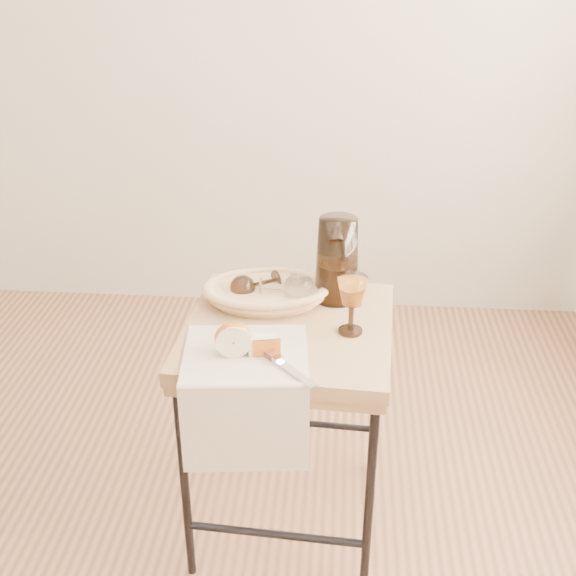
# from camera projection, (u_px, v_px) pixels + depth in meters

# --- Properties ---
(wall_back) EXTENTS (3.60, 0.00, 2.70)m
(wall_back) POSITION_uv_depth(u_px,v_px,m) (180.00, 3.00, 2.91)
(wall_back) COLOR #C3B493
(wall_back) RESTS_ON ground
(side_table) EXTENTS (0.58, 0.58, 0.70)m
(side_table) POSITION_uv_depth(u_px,v_px,m) (289.00, 428.00, 2.08)
(side_table) COLOR brown
(side_table) RESTS_ON floor
(tea_towel) EXTENTS (0.33, 0.31, 0.01)m
(tea_towel) POSITION_uv_depth(u_px,v_px,m) (246.00, 354.00, 1.79)
(tea_towel) COLOR #FDE3C8
(tea_towel) RESTS_ON side_table
(bread_basket) EXTENTS (0.34, 0.26, 0.05)m
(bread_basket) POSITION_uv_depth(u_px,v_px,m) (267.00, 294.00, 2.02)
(bread_basket) COLOR #B5804D
(bread_basket) RESTS_ON side_table
(goblet_lying_a) EXTENTS (0.14, 0.12, 0.07)m
(goblet_lying_a) POSITION_uv_depth(u_px,v_px,m) (257.00, 284.00, 2.03)
(goblet_lying_a) COLOR #433020
(goblet_lying_a) RESTS_ON bread_basket
(goblet_lying_b) EXTENTS (0.15, 0.09, 0.09)m
(goblet_lying_b) POSITION_uv_depth(u_px,v_px,m) (283.00, 288.00, 1.99)
(goblet_lying_b) COLOR white
(goblet_lying_b) RESTS_ON bread_basket
(pitcher) EXTENTS (0.19, 0.26, 0.28)m
(pitcher) POSITION_uv_depth(u_px,v_px,m) (337.00, 259.00, 2.00)
(pitcher) COLOR black
(pitcher) RESTS_ON side_table
(wine_goblet) EXTENTS (0.09, 0.09, 0.16)m
(wine_goblet) POSITION_uv_depth(u_px,v_px,m) (352.00, 305.00, 1.85)
(wine_goblet) COLOR white
(wine_goblet) RESTS_ON side_table
(apple_half) EXTENTS (0.10, 0.06, 0.09)m
(apple_half) POSITION_uv_depth(u_px,v_px,m) (233.00, 338.00, 1.77)
(apple_half) COLOR #B51400
(apple_half) RESTS_ON tea_towel
(apple_wedge) EXTENTS (0.07, 0.05, 0.05)m
(apple_wedge) POSITION_uv_depth(u_px,v_px,m) (262.00, 344.00, 1.78)
(apple_wedge) COLOR beige
(apple_wedge) RESTS_ON tea_towel
(table_knife) EXTENTS (0.18, 0.19, 0.02)m
(table_knife) POSITION_uv_depth(u_px,v_px,m) (280.00, 361.00, 1.74)
(table_knife) COLOR silver
(table_knife) RESTS_ON tea_towel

